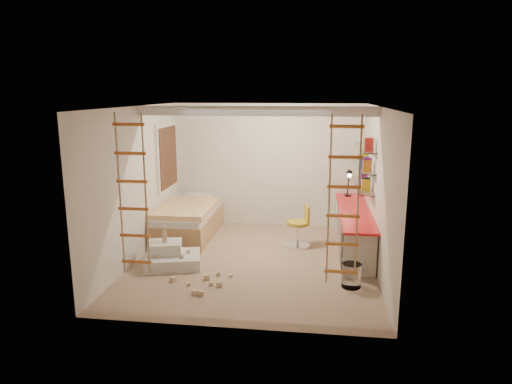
# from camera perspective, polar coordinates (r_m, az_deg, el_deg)

# --- Properties ---
(floor) EXTENTS (4.50, 4.50, 0.00)m
(floor) POSITION_cam_1_polar(r_m,az_deg,el_deg) (7.86, -0.29, -8.68)
(floor) COLOR tan
(floor) RESTS_ON ground
(ceiling_beam) EXTENTS (4.00, 0.18, 0.16)m
(ceiling_beam) POSITION_cam_1_polar(r_m,az_deg,el_deg) (7.64, -0.00, 10.09)
(ceiling_beam) COLOR white
(ceiling_beam) RESTS_ON ceiling
(window_frame) EXTENTS (0.06, 1.15, 1.35)m
(window_frame) POSITION_cam_1_polar(r_m,az_deg,el_deg) (9.34, -11.13, 4.31)
(window_frame) COLOR white
(window_frame) RESTS_ON wall_left
(window_blind) EXTENTS (0.02, 1.00, 1.20)m
(window_blind) POSITION_cam_1_polar(r_m,az_deg,el_deg) (9.33, -10.89, 4.30)
(window_blind) COLOR #4C2D1E
(window_blind) RESTS_ON window_frame
(rope_ladder_left) EXTENTS (0.41, 0.04, 2.13)m
(rope_ladder_left) POSITION_cam_1_polar(r_m,az_deg,el_deg) (6.14, -15.16, -0.40)
(rope_ladder_left) COLOR orange
(rope_ladder_left) RESTS_ON ceiling
(rope_ladder_right) EXTENTS (0.41, 0.04, 2.13)m
(rope_ladder_right) POSITION_cam_1_polar(r_m,az_deg,el_deg) (5.68, 10.88, -1.19)
(rope_ladder_right) COLOR orange
(rope_ladder_right) RESTS_ON ceiling
(waste_bin) EXTENTS (0.29, 0.29, 0.36)m
(waste_bin) POSITION_cam_1_polar(r_m,az_deg,el_deg) (6.98, 11.85, -10.17)
(waste_bin) COLOR white
(waste_bin) RESTS_ON floor
(desk) EXTENTS (0.56, 2.80, 0.75)m
(desk) POSITION_cam_1_polar(r_m,az_deg,el_deg) (8.52, 12.07, -4.42)
(desk) COLOR red
(desk) RESTS_ON floor
(shelves) EXTENTS (0.25, 1.80, 0.71)m
(shelves) POSITION_cam_1_polar(r_m,az_deg,el_deg) (8.55, 13.29, 3.13)
(shelves) COLOR white
(shelves) RESTS_ON wall_right
(bed) EXTENTS (1.02, 2.00, 0.69)m
(bed) POSITION_cam_1_polar(r_m,az_deg,el_deg) (9.19, -8.45, -3.51)
(bed) COLOR #AD7F51
(bed) RESTS_ON floor
(task_lamp) EXTENTS (0.14, 0.36, 0.57)m
(task_lamp) POSITION_cam_1_polar(r_m,az_deg,el_deg) (9.27, 11.53, 1.64)
(task_lamp) COLOR black
(task_lamp) RESTS_ON desk
(swivel_chair) EXTENTS (0.57, 0.57, 0.80)m
(swivel_chair) POSITION_cam_1_polar(r_m,az_deg,el_deg) (8.51, 5.40, -4.97)
(swivel_chair) COLOR gold
(swivel_chair) RESTS_ON floor
(play_platform) EXTENTS (1.03, 0.89, 0.39)m
(play_platform) POSITION_cam_1_polar(r_m,az_deg,el_deg) (7.77, -10.61, -7.95)
(play_platform) COLOR silver
(play_platform) RESTS_ON floor
(toy_blocks) EXTENTS (1.35, 1.22, 0.66)m
(toy_blocks) POSITION_cam_1_polar(r_m,az_deg,el_deg) (7.26, -8.25, -9.11)
(toy_blocks) COLOR #CCB284
(toy_blocks) RESTS_ON floor
(books) EXTENTS (0.14, 0.52, 0.92)m
(books) POSITION_cam_1_polar(r_m,az_deg,el_deg) (8.53, 13.33, 3.90)
(books) COLOR yellow
(books) RESTS_ON shelves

